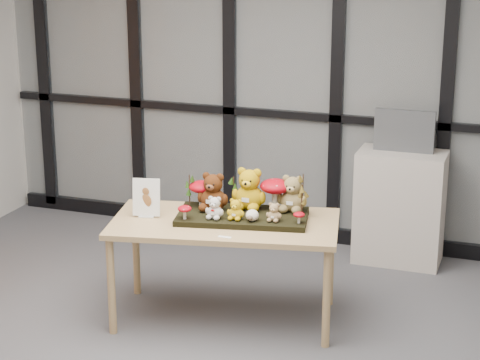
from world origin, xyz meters
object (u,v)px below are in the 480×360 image
at_px(bear_tan_back, 293,191).
at_px(mushroom_back_left, 202,192).
at_px(diorama_tray, 243,217).
at_px(sign_holder, 146,200).
at_px(mushroom_front_right, 299,217).
at_px(bear_brown_medium, 213,190).
at_px(cabinet, 400,207).
at_px(display_table, 225,231).
at_px(plush_cream_hedgehog, 252,215).
at_px(bear_pooh_yellow, 249,186).
at_px(monitor, 404,131).
at_px(bear_white_bow, 215,206).
at_px(bear_small_yellow, 236,208).
at_px(mushroom_back_right, 275,193).
at_px(mushroom_front_left, 185,212).
at_px(bear_beige_small, 274,211).

bearing_deg(bear_tan_back, mushroom_back_left, 177.87).
xyz_separation_m(diorama_tray, sign_holder, (-0.61, -0.16, 0.10)).
xyz_separation_m(mushroom_front_right, sign_holder, (-1.01, -0.11, 0.04)).
bearing_deg(bear_brown_medium, cabinet, 40.36).
bearing_deg(cabinet, diorama_tray, -121.51).
relative_size(display_table, plush_cream_hedgehog, 19.36).
relative_size(diorama_tray, bear_pooh_yellow, 2.73).
bearing_deg(diorama_tray, plush_cream_hedgehog, -57.61).
relative_size(display_table, mushroom_front_right, 19.52).
bearing_deg(cabinet, plush_cream_hedgehog, -116.40).
height_order(bear_tan_back, monitor, monitor).
distance_m(plush_cream_hedgehog, sign_holder, 0.72).
bearing_deg(bear_tan_back, mushroom_front_right, -75.95).
xyz_separation_m(bear_tan_back, bear_white_bow, (-0.43, -0.31, -0.05)).
bearing_deg(sign_holder, diorama_tray, 2.04).
xyz_separation_m(display_table, bear_white_bow, (-0.04, -0.06, 0.18)).
height_order(bear_tan_back, sign_holder, bear_tan_back).
distance_m(diorama_tray, bear_small_yellow, 0.15).
height_order(bear_brown_medium, mushroom_back_right, bear_brown_medium).
height_order(bear_pooh_yellow, bear_brown_medium, bear_pooh_yellow).
xyz_separation_m(bear_small_yellow, mushroom_front_right, (0.40, 0.06, -0.03)).
relative_size(plush_cream_hedgehog, mushroom_back_left, 0.43).
bearing_deg(mushroom_front_left, mushroom_front_right, 13.14).
relative_size(mushroom_front_left, monitor, 0.22).
bearing_deg(bear_small_yellow, mushroom_back_left, 137.61).
relative_size(bear_beige_small, plush_cream_hedgehog, 1.64).
xyz_separation_m(diorama_tray, mushroom_back_left, (-0.31, 0.07, 0.11)).
bearing_deg(monitor, bear_small_yellow, -119.34).
bearing_deg(bear_beige_small, mushroom_back_left, 154.63).
xyz_separation_m(bear_small_yellow, plush_cream_hedgehog, (0.11, 0.01, -0.03)).
xyz_separation_m(diorama_tray, bear_white_bow, (-0.14, -0.14, 0.10)).
bearing_deg(mushroom_front_right, bear_pooh_yellow, 156.63).
bearing_deg(bear_pooh_yellow, bear_tan_back, -0.67).
relative_size(bear_small_yellow, mushroom_front_right, 1.85).
height_order(bear_tan_back, mushroom_back_right, bear_tan_back).
relative_size(display_table, bear_white_bow, 9.77).
height_order(mushroom_back_left, mushroom_front_right, mushroom_back_left).
relative_size(bear_white_bow, cabinet, 0.18).
distance_m(bear_small_yellow, bear_beige_small, 0.25).
height_order(bear_small_yellow, bear_beige_small, bear_small_yellow).
height_order(mushroom_back_right, cabinet, mushroom_back_right).
bearing_deg(bear_brown_medium, plush_cream_hedgehog, -33.15).
relative_size(display_table, bear_small_yellow, 10.53).
bearing_deg(mushroom_back_left, mushroom_front_left, -90.62).
height_order(diorama_tray, bear_brown_medium, bear_brown_medium).
bearing_deg(sign_holder, monitor, 33.68).
bearing_deg(diorama_tray, mushroom_back_right, 32.32).
bearing_deg(mushroom_back_left, cabinet, 48.17).
xyz_separation_m(bear_beige_small, mushroom_front_left, (-0.55, -0.15, -0.02)).
bearing_deg(bear_brown_medium, monitor, 40.75).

